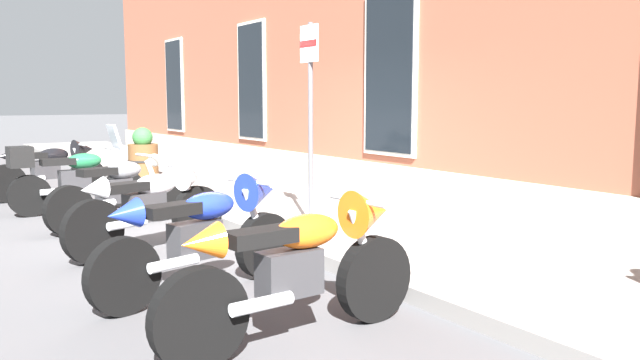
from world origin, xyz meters
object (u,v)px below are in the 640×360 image
object	(u,v)px
motorcycle_grey_naked	(119,192)
motorcycle_white_sport	(154,203)
motorcycle_orange_sport	(305,263)
barrel_planter	(143,156)
motorcycle_blue_sport	(208,230)
motorcycle_green_touring	(70,176)
motorcycle_black_sport	(53,167)
parking_sign	(310,96)

from	to	relation	value
motorcycle_grey_naked	motorcycle_white_sport	xyz separation A→B (m)	(1.56, -0.04, 0.07)
motorcycle_orange_sport	barrel_planter	distance (m)	9.10
motorcycle_blue_sport	motorcycle_grey_naked	bearing A→B (deg)	177.28
motorcycle_green_touring	motorcycle_white_sport	xyz separation A→B (m)	(3.09, 0.25, -0.00)
motorcycle_black_sport	motorcycle_green_touring	world-z (taller)	motorcycle_green_touring
motorcycle_green_touring	parking_sign	world-z (taller)	parking_sign
motorcycle_black_sport	motorcycle_green_touring	distance (m)	1.74
motorcycle_green_touring	motorcycle_blue_sport	size ratio (longest dim) A/B	0.96
motorcycle_white_sport	motorcycle_grey_naked	bearing A→B (deg)	178.35
motorcycle_orange_sport	parking_sign	world-z (taller)	parking_sign
parking_sign	motorcycle_orange_sport	bearing A→B (deg)	-32.98
motorcycle_orange_sport	parking_sign	size ratio (longest dim) A/B	0.87
motorcycle_orange_sport	parking_sign	distance (m)	3.59
motorcycle_green_touring	parking_sign	distance (m)	4.22
motorcycle_grey_naked	parking_sign	world-z (taller)	parking_sign
motorcycle_grey_naked	motorcycle_white_sport	world-z (taller)	motorcycle_white_sport
motorcycle_black_sport	motorcycle_blue_sport	distance (m)	6.62
motorcycle_grey_naked	parking_sign	xyz separation A→B (m)	(1.93, 1.81, 1.26)
motorcycle_white_sport	motorcycle_orange_sport	distance (m)	3.22
motorcycle_grey_naked	motorcycle_blue_sport	world-z (taller)	motorcycle_blue_sport
motorcycle_black_sport	motorcycle_blue_sport	bearing A→B (deg)	0.58
motorcycle_black_sport	parking_sign	bearing A→B (deg)	21.33
barrel_planter	motorcycle_blue_sport	bearing A→B (deg)	-13.59
motorcycle_black_sport	motorcycle_orange_sport	bearing A→B (deg)	1.32
motorcycle_white_sport	barrel_planter	bearing A→B (deg)	163.44
motorcycle_grey_naked	motorcycle_orange_sport	size ratio (longest dim) A/B	0.92
motorcycle_black_sport	motorcycle_blue_sport	world-z (taller)	motorcycle_blue_sport
motorcycle_white_sport	barrel_planter	size ratio (longest dim) A/B	1.98
parking_sign	barrel_planter	bearing A→B (deg)	-178.60
motorcycle_blue_sport	motorcycle_orange_sport	bearing A→B (deg)	4.75
motorcycle_orange_sport	barrel_planter	xyz separation A→B (m)	(-8.94, 1.70, 0.01)
motorcycle_grey_naked	barrel_planter	distance (m)	4.48
motorcycle_green_touring	barrel_planter	world-z (taller)	motorcycle_green_touring
motorcycle_black_sport	motorcycle_orange_sport	world-z (taller)	motorcycle_orange_sport
motorcycle_black_sport	parking_sign	distance (m)	5.71
motorcycle_grey_naked	motorcycle_blue_sport	bearing A→B (deg)	-2.72
motorcycle_black_sport	motorcycle_blue_sport	xyz separation A→B (m)	(6.62, 0.07, 0.01)
motorcycle_black_sport	motorcycle_grey_naked	world-z (taller)	motorcycle_black_sport
motorcycle_blue_sport	barrel_planter	world-z (taller)	barrel_planter
motorcycle_blue_sport	barrel_planter	xyz separation A→B (m)	(-7.51, 1.82, 0.02)
motorcycle_grey_naked	motorcycle_blue_sport	xyz separation A→B (m)	(3.35, -0.16, 0.08)
motorcycle_grey_naked	motorcycle_blue_sport	size ratio (longest dim) A/B	0.95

